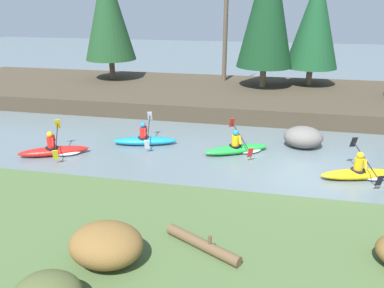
{
  "coord_description": "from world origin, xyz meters",
  "views": [
    {
      "loc": [
        -1.31,
        -12.43,
        5.85
      ],
      "look_at": [
        -4.04,
        0.99,
        0.55
      ],
      "focal_mm": 35.0,
      "sensor_mm": 36.0,
      "label": 1
    }
  ],
  "objects_px": {
    "kayaker_far_back": "(57,150)",
    "boulder_midstream": "(303,137)",
    "kayaker_lead": "(362,173)",
    "kayaker_trailing": "(145,140)",
    "kayaker_middle": "(239,148)",
    "driftwood_log": "(202,244)"
  },
  "relations": [
    {
      "from": "boulder_midstream",
      "to": "driftwood_log",
      "type": "distance_m",
      "value": 9.07
    },
    {
      "from": "driftwood_log",
      "to": "kayaker_middle",
      "type": "bearing_deg",
      "value": 116.45
    },
    {
      "from": "kayaker_far_back",
      "to": "driftwood_log",
      "type": "distance_m",
      "value": 9.09
    },
    {
      "from": "kayaker_middle",
      "to": "driftwood_log",
      "type": "height_order",
      "value": "kayaker_middle"
    },
    {
      "from": "kayaker_lead",
      "to": "boulder_midstream",
      "type": "distance_m",
      "value": 3.22
    },
    {
      "from": "kayaker_trailing",
      "to": "kayaker_far_back",
      "type": "distance_m",
      "value": 3.62
    },
    {
      "from": "boulder_midstream",
      "to": "driftwood_log",
      "type": "xyz_separation_m",
      "value": [
        -2.78,
        -8.63,
        0.39
      ]
    },
    {
      "from": "kayaker_far_back",
      "to": "boulder_midstream",
      "type": "height_order",
      "value": "kayaker_far_back"
    },
    {
      "from": "kayaker_lead",
      "to": "kayaker_far_back",
      "type": "xyz_separation_m",
      "value": [
        -11.56,
        -0.18,
        0.0
      ]
    },
    {
      "from": "kayaker_trailing",
      "to": "boulder_midstream",
      "type": "distance_m",
      "value": 6.7
    },
    {
      "from": "kayaker_far_back",
      "to": "driftwood_log",
      "type": "height_order",
      "value": "kayaker_far_back"
    },
    {
      "from": "kayaker_trailing",
      "to": "kayaker_far_back",
      "type": "xyz_separation_m",
      "value": [
        -3.14,
        -1.8,
        -0.02
      ]
    },
    {
      "from": "kayaker_far_back",
      "to": "boulder_midstream",
      "type": "distance_m",
      "value": 10.16
    },
    {
      "from": "kayaker_middle",
      "to": "kayaker_far_back",
      "type": "height_order",
      "value": "same"
    },
    {
      "from": "kayaker_lead",
      "to": "driftwood_log",
      "type": "relative_size",
      "value": 1.54
    },
    {
      "from": "kayaker_lead",
      "to": "kayaker_trailing",
      "type": "height_order",
      "value": "same"
    },
    {
      "from": "kayaker_middle",
      "to": "boulder_midstream",
      "type": "xyz_separation_m",
      "value": [
        2.59,
        1.16,
        0.26
      ]
    },
    {
      "from": "kayaker_lead",
      "to": "boulder_midstream",
      "type": "xyz_separation_m",
      "value": [
        -1.81,
        2.65,
        0.26
      ]
    },
    {
      "from": "kayaker_middle",
      "to": "kayaker_trailing",
      "type": "relative_size",
      "value": 0.96
    },
    {
      "from": "kayaker_middle",
      "to": "kayaker_trailing",
      "type": "xyz_separation_m",
      "value": [
        -4.02,
        0.14,
        0.02
      ]
    },
    {
      "from": "kayaker_middle",
      "to": "kayaker_far_back",
      "type": "bearing_deg",
      "value": 165.03
    },
    {
      "from": "kayaker_lead",
      "to": "kayaker_trailing",
      "type": "relative_size",
      "value": 0.99
    }
  ]
}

